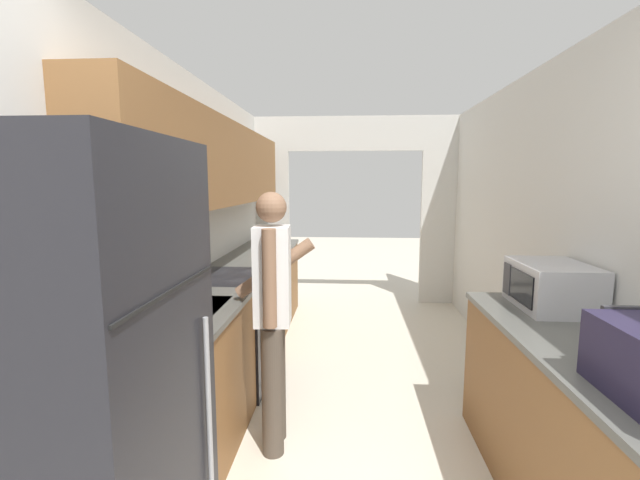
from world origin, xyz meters
TOP-DOWN VIEW (x-y plane):
  - wall_left at (-1.29, 2.39)m, footprint 0.38×7.52m
  - wall_right at (1.37, 1.96)m, footprint 0.06×7.52m
  - wall_far_with_doorway at (0.00, 5.15)m, footprint 3.08×0.06m
  - counter_left at (-1.04, 3.06)m, footprint 0.62×3.76m
  - counter_right at (1.04, 1.26)m, footprint 0.62×1.99m
  - refrigerator at (-1.00, 0.70)m, footprint 0.72×0.80m
  - range_oven at (-1.03, 2.64)m, footprint 0.66×0.73m
  - person at (-0.53, 1.82)m, footprint 0.51×0.39m
  - microwave at (1.13, 1.91)m, footprint 0.39×0.52m

SIDE VIEW (x-z plane):
  - counter_right at x=1.04m, z-range 0.00..0.90m
  - counter_left at x=-1.04m, z-range 0.00..0.90m
  - range_oven at x=-1.03m, z-range -0.06..0.97m
  - person at x=-0.53m, z-range 0.05..1.64m
  - refrigerator at x=-1.00m, z-range 0.00..1.79m
  - microwave at x=1.13m, z-range 0.90..1.17m
  - wall_right at x=1.37m, z-range 0.00..2.50m
  - wall_far_with_doorway at x=0.00m, z-range 0.20..2.70m
  - wall_left at x=-1.29m, z-range 0.23..2.73m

